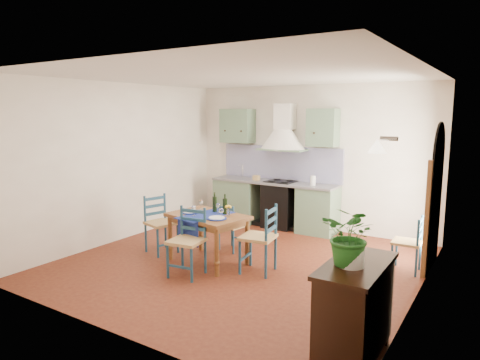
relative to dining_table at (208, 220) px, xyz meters
name	(u,v)px	position (x,y,z in m)	size (l,w,h in m)	color
floor	(241,263)	(0.45, 0.24, -0.66)	(5.00, 5.00, 0.00)	#49180F
back_wall	(282,175)	(-0.02, 2.53, 0.39)	(5.00, 0.96, 2.80)	white
right_wall	(424,190)	(2.94, 0.52, 0.68)	(0.26, 5.00, 2.80)	white
left_wall	(123,162)	(-2.05, 0.24, 0.74)	(0.04, 5.00, 2.80)	white
ceiling	(241,75)	(0.45, 0.24, 2.15)	(5.00, 5.00, 0.01)	silver
dining_table	(208,220)	(0.00, 0.00, 0.00)	(1.29, 1.00, 1.06)	brown
chair_near	(188,241)	(0.07, -0.57, -0.16)	(0.50, 0.50, 0.96)	navy
chair_far	(231,226)	(-0.01, 0.67, -0.25)	(0.42, 0.42, 0.79)	navy
chair_left	(160,223)	(-0.95, -0.03, -0.17)	(0.54, 0.54, 0.94)	navy
chair_right	(260,238)	(0.89, 0.06, -0.15)	(0.52, 0.52, 0.98)	navy
chair_spare	(409,243)	(2.67, 1.22, -0.23)	(0.39, 0.39, 0.82)	navy
sideboard	(354,308)	(2.70, -1.40, -0.15)	(0.50, 1.05, 0.94)	black
potted_plant	(351,236)	(2.68, -1.49, 0.55)	(0.49, 0.42, 0.54)	#1F6420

